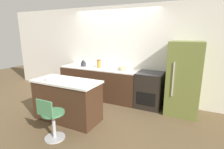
# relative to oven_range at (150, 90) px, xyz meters

# --- Properties ---
(ground_plane) EXTENTS (14.00, 14.00, 0.00)m
(ground_plane) POSITION_rel_oven_range_xyz_m (-1.14, -0.34, -0.45)
(ground_plane) COLOR brown
(wall_back) EXTENTS (8.00, 0.06, 2.60)m
(wall_back) POSITION_rel_oven_range_xyz_m (-1.14, 0.36, 0.85)
(wall_back) COLOR white
(wall_back) RESTS_ON ground_plane
(back_counter) EXTENTS (2.32, 0.65, 0.90)m
(back_counter) POSITION_rel_oven_range_xyz_m (-1.49, 0.00, -0.00)
(back_counter) COLOR #422819
(back_counter) RESTS_ON ground_plane
(kitchen_island) EXTENTS (1.46, 0.67, 0.89)m
(kitchen_island) POSITION_rel_oven_range_xyz_m (-1.42, -1.48, -0.00)
(kitchen_island) COLOR #422819
(kitchen_island) RESTS_ON ground_plane
(oven_range) EXTENTS (0.65, 0.66, 0.90)m
(oven_range) POSITION_rel_oven_range_xyz_m (0.00, 0.00, 0.00)
(oven_range) COLOR black
(oven_range) RESTS_ON ground_plane
(refrigerator) EXTENTS (0.72, 0.74, 1.69)m
(refrigerator) POSITION_rel_oven_range_xyz_m (0.79, -0.03, 0.40)
(refrigerator) COLOR olive
(refrigerator) RESTS_ON ground_plane
(stool_chair) EXTENTS (0.41, 0.41, 0.80)m
(stool_chair) POSITION_rel_oven_range_xyz_m (-1.17, -2.20, -0.07)
(stool_chair) COLOR #B7B7BC
(stool_chair) RESTS_ON ground_plane
(kettle) EXTENTS (0.15, 0.15, 0.18)m
(kettle) POSITION_rel_oven_range_xyz_m (-2.03, 0.01, 0.52)
(kettle) COLOR #333338
(kettle) RESTS_ON back_counter
(mixing_bowl) EXTENTS (0.25, 0.25, 0.09)m
(mixing_bowl) POSITION_rel_oven_range_xyz_m (-0.76, 0.01, 0.49)
(mixing_bowl) COLOR #C1B28E
(mixing_bowl) RESTS_ON back_counter
(canister_jar) EXTENTS (0.12, 0.12, 0.22)m
(canister_jar) POSITION_rel_oven_range_xyz_m (-1.49, 0.01, 0.56)
(canister_jar) COLOR #B77F33
(canister_jar) RESTS_ON back_counter
(fruit_bowl) EXTENTS (0.26, 0.26, 0.06)m
(fruit_bowl) POSITION_rel_oven_range_xyz_m (-1.70, -1.61, 0.47)
(fruit_bowl) COLOR white
(fruit_bowl) RESTS_ON kitchen_island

